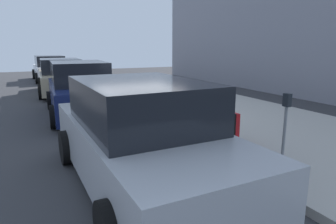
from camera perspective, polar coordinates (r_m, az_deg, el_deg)
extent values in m
plane|color=#333335|center=(9.46, -5.50, -0.84)|extent=(40.00, 40.00, 0.00)
cube|color=#ADA89E|center=(10.55, 7.32, 0.90)|extent=(18.00, 5.00, 0.14)
cube|color=red|center=(6.31, 11.61, -3.27)|extent=(0.36, 0.25, 0.70)
cube|color=black|center=(6.31, 11.61, -3.27)|extent=(0.37, 0.05, 0.71)
cylinder|color=gray|center=(6.11, 12.62, -0.26)|extent=(0.02, 0.02, 0.04)
cylinder|color=gray|center=(6.34, 10.93, 0.28)|extent=(0.02, 0.02, 0.04)
cylinder|color=black|center=(6.22, 11.77, 0.20)|extent=(0.30, 0.03, 0.02)
cylinder|color=black|center=(6.29, 12.34, -6.49)|extent=(0.04, 0.02, 0.04)
cylinder|color=black|center=(6.52, 10.65, -5.72)|extent=(0.04, 0.02, 0.04)
cube|color=black|center=(6.67, 8.47, -2.58)|extent=(0.41, 0.24, 0.64)
cube|color=black|center=(6.67, 8.47, -2.58)|extent=(0.40, 0.07, 0.65)
cylinder|color=gray|center=(6.43, 9.30, 0.70)|extent=(0.02, 0.02, 0.21)
cylinder|color=gray|center=(6.71, 7.91, 1.24)|extent=(0.02, 0.02, 0.21)
cylinder|color=black|center=(6.55, 8.62, 1.86)|extent=(0.33, 0.05, 0.02)
cylinder|color=black|center=(6.61, 9.10, -5.41)|extent=(0.05, 0.02, 0.04)
cylinder|color=black|center=(6.89, 7.71, -4.61)|extent=(0.05, 0.02, 0.04)
cube|color=#9EA0A8|center=(7.04, 5.90, -1.21)|extent=(0.36, 0.20, 0.75)
cube|color=black|center=(7.04, 5.90, -1.21)|extent=(0.36, 0.05, 0.77)
cylinder|color=gray|center=(6.83, 6.56, 1.75)|extent=(0.02, 0.02, 0.04)
cylinder|color=gray|center=(7.08, 5.41, 2.17)|extent=(0.02, 0.02, 0.04)
cylinder|color=black|center=(6.95, 5.98, 2.13)|extent=(0.29, 0.04, 0.02)
cylinder|color=black|center=(7.00, 6.43, -4.30)|extent=(0.05, 0.02, 0.04)
cylinder|color=black|center=(7.26, 5.27, -3.67)|extent=(0.05, 0.02, 0.04)
cube|color=maroon|center=(7.51, 4.59, -0.72)|extent=(0.38, 0.22, 0.65)
cube|color=black|center=(7.51, 4.59, -0.72)|extent=(0.37, 0.05, 0.66)
cylinder|color=gray|center=(7.28, 5.21, 2.62)|extent=(0.02, 0.02, 0.29)
cylinder|color=gray|center=(7.55, 4.12, 2.99)|extent=(0.02, 0.02, 0.29)
cylinder|color=black|center=(7.39, 4.68, 3.93)|extent=(0.31, 0.04, 0.02)
cylinder|color=black|center=(7.45, 5.11, -3.24)|extent=(0.04, 0.02, 0.04)
cylinder|color=black|center=(7.72, 4.02, -2.66)|extent=(0.04, 0.02, 0.04)
cube|color=navy|center=(7.91, 2.52, 0.45)|extent=(0.40, 0.19, 0.77)
cube|color=black|center=(7.91, 2.52, 0.45)|extent=(0.41, 0.04, 0.79)
cylinder|color=gray|center=(7.68, 3.17, 3.78)|extent=(0.02, 0.02, 0.21)
cylinder|color=gray|center=(7.97, 1.96, 4.12)|extent=(0.02, 0.02, 0.21)
cylinder|color=black|center=(7.81, 2.56, 4.71)|extent=(0.34, 0.03, 0.02)
cylinder|color=black|center=(7.85, 3.11, -2.38)|extent=(0.04, 0.02, 0.04)
cylinder|color=black|center=(8.14, 1.89, -1.82)|extent=(0.04, 0.02, 0.04)
cube|color=#59601E|center=(8.47, 1.01, 0.36)|extent=(0.52, 0.30, 0.51)
cube|color=black|center=(8.47, 1.01, 0.36)|extent=(0.51, 0.09, 0.52)
cylinder|color=gray|center=(8.21, 1.83, 2.65)|extent=(0.02, 0.02, 0.24)
cylinder|color=gray|center=(8.58, 0.25, 3.08)|extent=(0.02, 0.02, 0.24)
cylinder|color=black|center=(8.37, 1.02, 3.69)|extent=(0.44, 0.06, 0.02)
cylinder|color=black|center=(8.33, 1.82, -1.48)|extent=(0.05, 0.02, 0.04)
cylinder|color=black|center=(8.70, 0.23, -0.87)|extent=(0.05, 0.02, 0.04)
cube|color=#0F606B|center=(8.97, -0.79, 1.44)|extent=(0.46, 0.23, 0.62)
cube|color=black|center=(8.97, -0.79, 1.44)|extent=(0.45, 0.07, 0.64)
cylinder|color=gray|center=(8.74, -0.37, 3.35)|extent=(0.02, 0.02, 0.04)
cylinder|color=gray|center=(9.09, -1.21, 3.71)|extent=(0.02, 0.02, 0.04)
cylinder|color=black|center=(8.91, -0.80, 3.66)|extent=(0.38, 0.06, 0.02)
cylinder|color=black|center=(8.86, -0.35, -0.63)|extent=(0.05, 0.02, 0.04)
cylinder|color=black|center=(9.21, -1.20, -0.11)|extent=(0.05, 0.02, 0.04)
cylinder|color=red|center=(9.69, -3.13, 2.12)|extent=(0.20, 0.20, 0.58)
sphere|color=red|center=(9.64, -3.15, 4.10)|extent=(0.21, 0.21, 0.21)
cylinder|color=red|center=(9.82, -3.47, 2.43)|extent=(0.09, 0.10, 0.09)
cylinder|color=red|center=(9.55, -2.78, 2.14)|extent=(0.09, 0.10, 0.09)
cylinder|color=#333338|center=(10.26, -5.45, 3.66)|extent=(0.16, 0.16, 0.93)
cylinder|color=slate|center=(5.49, 21.29, -4.39)|extent=(0.05, 0.05, 1.05)
cube|color=#1E2328|center=(5.35, 21.83, 2.14)|extent=(0.12, 0.09, 0.22)
cube|color=#B2B5BA|center=(4.76, -5.20, -7.10)|extent=(4.67, 1.93, 0.82)
cube|color=black|center=(4.56, -5.39, 1.80)|extent=(2.44, 1.73, 0.67)
cylinder|color=black|center=(5.95, -18.79, -6.39)|extent=(0.64, 0.23, 0.64)
cylinder|color=black|center=(6.44, -2.26, -4.27)|extent=(0.64, 0.23, 0.64)
cylinder|color=black|center=(4.19, 14.99, -14.34)|extent=(0.64, 0.23, 0.64)
cube|color=#141E4C|center=(9.86, -16.39, 2.78)|extent=(4.39, 1.92, 0.84)
cube|color=black|center=(9.76, -16.67, 7.20)|extent=(2.32, 1.69, 0.69)
cylinder|color=black|center=(11.16, -21.57, 2.07)|extent=(0.65, 0.25, 0.64)
cylinder|color=black|center=(11.33, -12.78, 2.79)|extent=(0.65, 0.25, 0.64)
cylinder|color=black|center=(8.54, -20.96, -0.89)|extent=(0.65, 0.25, 0.64)
cylinder|color=black|center=(8.76, -9.57, 0.10)|extent=(0.65, 0.25, 0.64)
cube|color=tan|center=(14.85, -19.73, 5.58)|extent=(4.75, 2.01, 0.78)
cube|color=black|center=(14.79, -19.93, 8.31)|extent=(2.50, 1.77, 0.64)
cylinder|color=black|center=(16.29, -23.25, 4.98)|extent=(0.65, 0.25, 0.64)
cylinder|color=black|center=(16.40, -16.82, 5.51)|extent=(0.65, 0.25, 0.64)
cylinder|color=black|center=(13.41, -23.11, 3.57)|extent=(0.65, 0.25, 0.64)
cylinder|color=black|center=(13.54, -15.34, 4.21)|extent=(0.65, 0.25, 0.64)
cube|color=silver|center=(20.67, -21.58, 7.19)|extent=(4.62, 1.84, 0.76)
cube|color=black|center=(20.62, -21.74, 9.10)|extent=(2.42, 1.66, 0.62)
cylinder|color=black|center=(22.04, -24.20, 6.63)|extent=(0.64, 0.23, 0.64)
cylinder|color=black|center=(22.19, -19.62, 7.03)|extent=(0.64, 0.23, 0.64)
cylinder|color=black|center=(19.21, -23.72, 5.95)|extent=(0.64, 0.23, 0.64)
cylinder|color=black|center=(19.39, -18.48, 6.41)|extent=(0.64, 0.23, 0.64)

